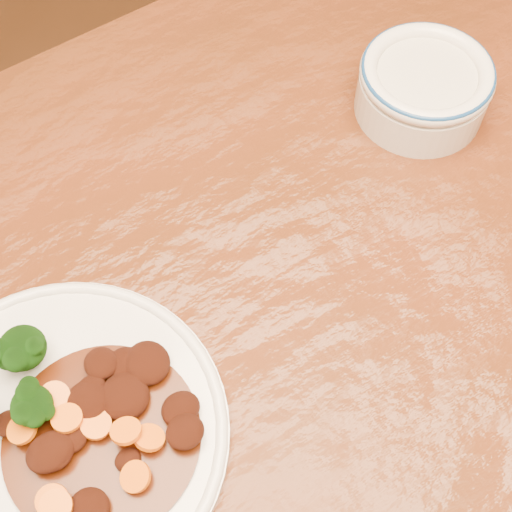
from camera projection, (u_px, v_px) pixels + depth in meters
ground at (283, 502)px, 1.28m from camera, size 4.00×4.00×0.00m
dining_table at (305, 365)px, 0.70m from camera, size 1.54×0.97×0.75m
dinner_plate at (57, 437)px, 0.58m from camera, size 0.28×0.28×0.02m
mince_stew at (104, 426)px, 0.57m from camera, size 0.16×0.16×0.03m
dip_bowl at (424, 86)px, 0.74m from camera, size 0.14×0.14×0.06m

